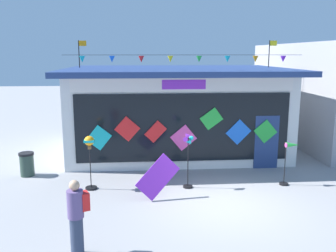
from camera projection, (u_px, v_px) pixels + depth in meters
ground_plane at (224, 204)px, 10.52m from camera, size 80.00×80.00×0.00m
kite_shop_building at (176, 109)px, 16.04m from camera, size 9.05×6.84×4.80m
wind_spinner_far_left at (90, 150)px, 11.46m from camera, size 0.37×0.37×1.73m
wind_spinner_left at (188, 153)px, 11.58m from camera, size 0.35×0.30×1.80m
wind_spinner_center_left at (290, 155)px, 11.89m from camera, size 0.58×0.29×1.44m
person_near_camera at (77, 216)px, 7.71m from camera, size 0.48×0.41×1.68m
trash_bin at (27, 164)px, 12.90m from camera, size 0.52×0.52×0.84m
display_kite_on_ground at (158, 177)px, 10.79m from camera, size 1.35×0.39×1.35m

